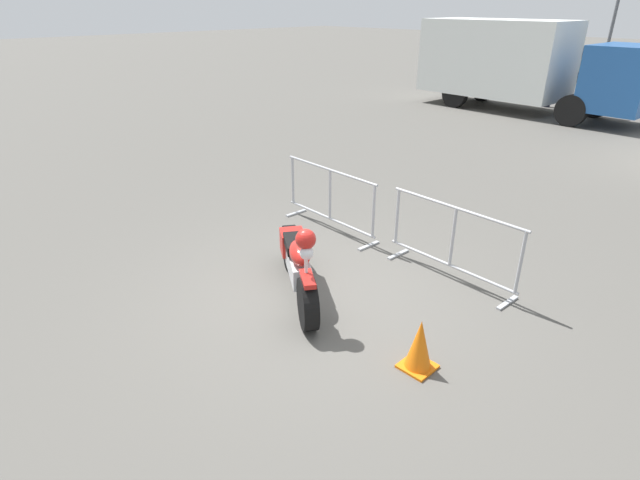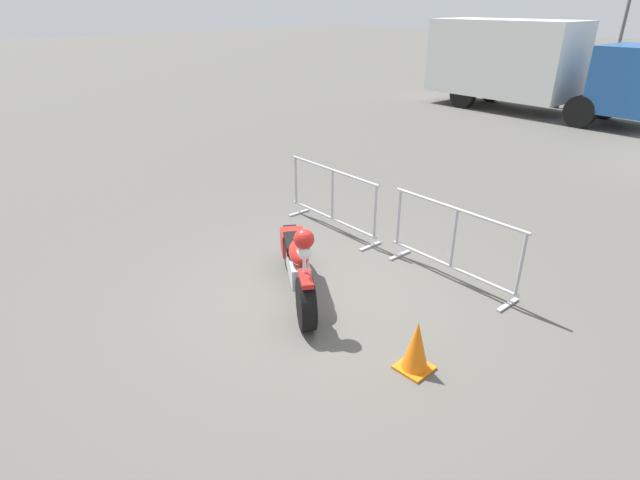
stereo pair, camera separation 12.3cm
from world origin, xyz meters
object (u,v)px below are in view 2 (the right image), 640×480
(box_truck, at_px, (527,63))
(parked_car_tan, at_px, (567,62))
(crowd_barrier_near, at_px, (332,199))
(pedestrian, at_px, (560,82))
(traffic_cone, at_px, (416,347))
(parked_car_green, at_px, (638,68))
(parked_car_silver, at_px, (510,58))
(crowd_barrier_far, at_px, (453,243))
(motorcycle, at_px, (298,262))

(box_truck, bearing_deg, parked_car_tan, 106.99)
(crowd_barrier_near, distance_m, pedestrian, 13.80)
(box_truck, height_order, traffic_cone, box_truck)
(crowd_barrier_near, height_order, traffic_cone, crowd_barrier_near)
(parked_car_green, xyz_separation_m, traffic_cone, (5.27, -24.21, -0.41))
(box_truck, bearing_deg, parked_car_silver, 122.25)
(crowd_barrier_near, xyz_separation_m, parked_car_green, (-2.12, 22.32, 0.14))
(crowd_barrier_far, distance_m, box_truck, 13.06)
(parked_car_silver, relative_size, pedestrian, 2.68)
(crowd_barrier_far, relative_size, box_truck, 0.26)
(parked_car_silver, xyz_separation_m, parked_car_tan, (3.15, -0.05, -0.01))
(crowd_barrier_far, bearing_deg, motorcycle, -123.23)
(pedestrian, bearing_deg, box_truck, -164.63)
(box_truck, relative_size, traffic_cone, 13.21)
(motorcycle, relative_size, parked_car_silver, 0.42)
(crowd_barrier_far, height_order, pedestrian, pedestrian)
(crowd_barrier_near, xyz_separation_m, parked_car_silver, (-8.41, 22.03, 0.21))
(crowd_barrier_far, xyz_separation_m, parked_car_green, (-4.45, 22.32, 0.14))
(box_truck, bearing_deg, traffic_cone, -64.67)
(parked_car_silver, height_order, pedestrian, pedestrian)
(crowd_barrier_far, distance_m, parked_car_silver, 24.51)
(crowd_barrier_far, height_order, parked_car_silver, parked_car_silver)
(parked_car_silver, bearing_deg, crowd_barrier_near, -156.26)
(box_truck, distance_m, traffic_cone, 15.14)
(crowd_barrier_far, xyz_separation_m, parked_car_tan, (-7.60, 21.98, 0.20))
(parked_car_tan, bearing_deg, parked_car_silver, 91.97)
(parked_car_green, bearing_deg, box_truck, 179.64)
(motorcycle, relative_size, box_truck, 0.24)
(crowd_barrier_far, height_order, parked_car_tan, parked_car_tan)
(parked_car_silver, relative_size, parked_car_green, 1.10)
(box_truck, bearing_deg, motorcycle, -71.86)
(crowd_barrier_near, bearing_deg, parked_car_silver, 110.90)
(parked_car_tan, bearing_deg, box_truck, -162.69)
(motorcycle, xyz_separation_m, box_truck, (-3.86, 13.79, 1.17))
(pedestrian, bearing_deg, parked_car_tan, 56.15)
(parked_car_green, relative_size, pedestrian, 2.43)
(crowd_barrier_near, distance_m, traffic_cone, 3.69)
(crowd_barrier_near, distance_m, parked_car_silver, 23.58)
(crowd_barrier_near, bearing_deg, parked_car_green, 95.42)
(motorcycle, height_order, pedestrian, pedestrian)
(crowd_barrier_far, bearing_deg, pedestrian, 108.01)
(parked_car_silver, bearing_deg, box_truck, -147.44)
(crowd_barrier_near, height_order, parked_car_tan, parked_car_tan)
(box_truck, height_order, parked_car_tan, box_truck)
(parked_car_tan, bearing_deg, crowd_barrier_far, -158.10)
(parked_car_tan, height_order, pedestrian, pedestrian)
(parked_car_silver, bearing_deg, traffic_cone, -151.35)
(parked_car_silver, relative_size, parked_car_tan, 1.01)
(crowd_barrier_far, relative_size, parked_car_green, 0.50)
(motorcycle, height_order, parked_car_silver, parked_car_silver)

